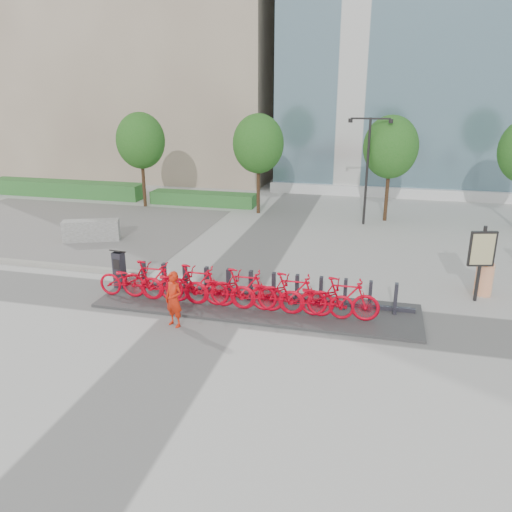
% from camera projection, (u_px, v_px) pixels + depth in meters
% --- Properties ---
extents(ground, '(120.00, 120.00, 0.00)m').
position_uv_depth(ground, '(212.00, 307.00, 14.98)').
color(ground, '#B0B0AA').
extents(gravel_patch, '(14.00, 14.00, 0.00)m').
position_uv_depth(gravel_patch, '(60.00, 227.00, 23.72)').
color(gravel_patch, slate).
rests_on(gravel_patch, ground).
extents(hedge_a, '(10.00, 1.40, 0.90)m').
position_uv_depth(hedge_a, '(66.00, 189.00, 30.48)').
color(hedge_a, '#2E702D').
rests_on(hedge_a, ground).
extents(hedge_b, '(6.00, 1.20, 0.70)m').
position_uv_depth(hedge_b, '(203.00, 199.00, 28.17)').
color(hedge_b, '#2E702D').
rests_on(hedge_b, ground).
extents(tree_0, '(2.60, 2.60, 5.10)m').
position_uv_depth(tree_0, '(141.00, 141.00, 26.73)').
color(tree_0, '#523423').
rests_on(tree_0, ground).
extents(tree_1, '(2.60, 2.60, 5.10)m').
position_uv_depth(tree_1, '(258.00, 144.00, 25.23)').
color(tree_1, '#523423').
rests_on(tree_1, ground).
extents(tree_2, '(2.60, 2.60, 5.10)m').
position_uv_depth(tree_2, '(391.00, 147.00, 23.74)').
color(tree_2, '#523423').
rests_on(tree_2, ground).
extents(streetlamp, '(2.00, 0.20, 5.00)m').
position_uv_depth(streetlamp, '(368.00, 159.00, 23.19)').
color(streetlamp, black).
rests_on(streetlamp, ground).
extents(dock_pad, '(9.60, 2.40, 0.08)m').
position_uv_depth(dock_pad, '(256.00, 306.00, 14.95)').
color(dock_pad, '#3B3A3B').
rests_on(dock_pad, ground).
extents(dock_rail_posts, '(8.02, 0.50, 0.85)m').
position_uv_depth(dock_rail_posts, '(262.00, 286.00, 15.22)').
color(dock_rail_posts, '#27272F').
rests_on(dock_rail_posts, dock_pad).
extents(bike_0, '(2.08, 0.73, 1.10)m').
position_uv_depth(bike_0, '(130.00, 280.00, 15.33)').
color(bike_0, red).
rests_on(bike_0, dock_pad).
extents(bike_1, '(2.02, 0.57, 1.22)m').
position_uv_depth(bike_1, '(152.00, 280.00, 15.15)').
color(bike_1, red).
rests_on(bike_1, dock_pad).
extents(bike_2, '(2.08, 0.73, 1.10)m').
position_uv_depth(bike_2, '(174.00, 284.00, 15.00)').
color(bike_2, red).
rests_on(bike_2, dock_pad).
extents(bike_3, '(2.02, 0.57, 1.22)m').
position_uv_depth(bike_3, '(196.00, 285.00, 14.82)').
color(bike_3, red).
rests_on(bike_3, dock_pad).
extents(bike_4, '(2.08, 0.73, 1.10)m').
position_uv_depth(bike_4, '(220.00, 289.00, 14.67)').
color(bike_4, red).
rests_on(bike_4, dock_pad).
extents(bike_5, '(2.02, 0.57, 1.22)m').
position_uv_depth(bike_5, '(243.00, 289.00, 14.49)').
color(bike_5, red).
rests_on(bike_5, dock_pad).
extents(bike_6, '(2.08, 0.73, 1.10)m').
position_uv_depth(bike_6, '(267.00, 293.00, 14.34)').
color(bike_6, red).
rests_on(bike_6, dock_pad).
extents(bike_7, '(2.02, 0.57, 1.22)m').
position_uv_depth(bike_7, '(292.00, 294.00, 14.16)').
color(bike_7, red).
rests_on(bike_7, dock_pad).
extents(bike_8, '(2.08, 0.73, 1.10)m').
position_uv_depth(bike_8, '(317.00, 298.00, 14.01)').
color(bike_8, red).
rests_on(bike_8, dock_pad).
extents(bike_9, '(2.02, 0.57, 1.22)m').
position_uv_depth(bike_9, '(343.00, 299.00, 13.83)').
color(bike_9, red).
rests_on(bike_9, dock_pad).
extents(kiosk, '(0.44, 0.39, 1.30)m').
position_uv_depth(kiosk, '(119.00, 269.00, 16.08)').
color(kiosk, '#27272F').
rests_on(kiosk, dock_pad).
extents(worker_red, '(0.67, 0.57, 1.57)m').
position_uv_depth(worker_red, '(174.00, 299.00, 13.54)').
color(worker_red, red).
rests_on(worker_red, ground).
extents(construction_barrel, '(0.67, 0.67, 1.03)m').
position_uv_depth(construction_barrel, '(484.00, 279.00, 15.72)').
color(construction_barrel, '#F75E00').
rests_on(construction_barrel, ground).
extents(jersey_barrier, '(2.40, 1.49, 0.90)m').
position_uv_depth(jersey_barrier, '(91.00, 231.00, 21.39)').
color(jersey_barrier, '#B6B6B6').
rests_on(jersey_barrier, ground).
extents(map_sign, '(0.78, 0.31, 2.39)m').
position_uv_depth(map_sign, '(482.00, 252.00, 14.90)').
color(map_sign, black).
rests_on(map_sign, ground).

